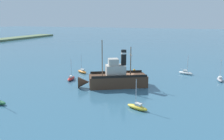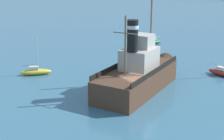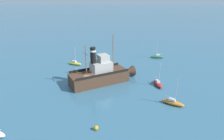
# 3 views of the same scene
# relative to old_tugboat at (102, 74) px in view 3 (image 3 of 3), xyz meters

# --- Properties ---
(ground_plane) EXTENTS (600.00, 600.00, 0.00)m
(ground_plane) POSITION_rel_old_tugboat_xyz_m (2.17, -2.13, -1.83)
(ground_plane) COLOR #38667F
(old_tugboat) EXTENTS (9.75, 14.29, 9.90)m
(old_tugboat) POSITION_rel_old_tugboat_xyz_m (0.00, 0.00, 0.00)
(old_tugboat) COLOR #4C3323
(old_tugboat) RESTS_ON ground
(sailboat_yellow) EXTENTS (2.39, 3.94, 4.90)m
(sailboat_yellow) POSITION_rel_old_tugboat_xyz_m (-10.97, -7.68, -1.40)
(sailboat_yellow) COLOR gold
(sailboat_yellow) RESTS_ON ground
(sailboat_orange) EXTENTS (2.92, 3.82, 4.90)m
(sailboat_orange) POSITION_rel_old_tugboat_xyz_m (8.92, 12.42, -1.40)
(sailboat_orange) COLOR orange
(sailboat_orange) RESTS_ON ground
(sailboat_red) EXTENTS (3.94, 1.78, 4.90)m
(sailboat_red) POSITION_rel_old_tugboat_xyz_m (1.46, 11.45, -1.40)
(sailboat_red) COLOR #B22823
(sailboat_red) RESTS_ON ground
(sailboat_green) EXTENTS (1.33, 3.86, 4.90)m
(sailboat_green) POSITION_rel_old_tugboat_xyz_m (-16.87, 15.13, -1.40)
(sailboat_green) COLOR #286B3D
(sailboat_green) RESTS_ON ground
(mooring_buoy) EXTENTS (0.65, 0.65, 0.65)m
(mooring_buoy) POSITION_rel_old_tugboat_xyz_m (15.65, 0.02, -1.51)
(mooring_buoy) COLOR orange
(mooring_buoy) RESTS_ON ground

